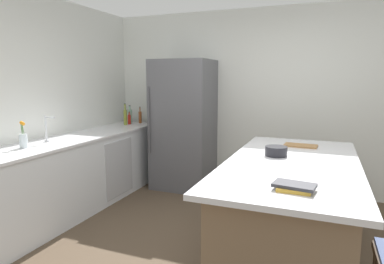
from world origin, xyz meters
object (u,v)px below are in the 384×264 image
kitchen_island (290,211)px  flower_vase (23,139)px  vinegar_bottle (140,117)px  cutting_board (301,146)px  hot_sauce_bottle (129,119)px  cookbook_stack (294,187)px  refrigerator (183,125)px  sink_faucet (47,128)px  mixing_bowl (276,151)px  olive_oil_bottle (125,117)px  gin_bottle (130,116)px

kitchen_island → flower_vase: size_ratio=8.01×
vinegar_bottle → cutting_board: size_ratio=0.77×
vinegar_bottle → hot_sauce_bottle: bearing=-115.5°
hot_sauce_bottle → cookbook_stack: hot_sauce_bottle is taller
refrigerator → cookbook_stack: bearing=-52.8°
sink_faucet → hot_sauce_bottle: sink_faucet is taller
kitchen_island → mixing_bowl: bearing=136.0°
flower_vase → olive_oil_bottle: olive_oil_bottle is taller
kitchen_island → refrigerator: (-1.70, 1.57, 0.48)m
kitchen_island → cookbook_stack: bearing=-83.9°
kitchen_island → gin_bottle: (-2.65, 1.61, 0.56)m
vinegar_bottle → cutting_board: bearing=-21.8°
gin_bottle → mixing_bowl: (2.49, -1.46, -0.07)m
sink_faucet → olive_oil_bottle: olive_oil_bottle is taller
mixing_bowl → flower_vase: bearing=-166.3°
mixing_bowl → kitchen_island: bearing=-44.0°
kitchen_island → sink_faucet: bearing=-177.7°
vinegar_bottle → gin_bottle: bearing=-144.6°
kitchen_island → gin_bottle: bearing=148.6°
olive_oil_bottle → cookbook_stack: olive_oil_bottle is taller
mixing_bowl → olive_oil_bottle: bearing=152.6°
refrigerator → flower_vase: 2.21m
refrigerator → kitchen_island: bearing=-42.7°
refrigerator → gin_bottle: 0.96m
vinegar_bottle → gin_bottle: (-0.13, -0.09, 0.02)m
mixing_bowl → cutting_board: bearing=71.7°
sink_faucet → cutting_board: bearing=16.8°
sink_faucet → olive_oil_bottle: (0.03, 1.53, -0.03)m
olive_oil_bottle → cutting_board: olive_oil_bottle is taller
kitchen_island → mixing_bowl: (-0.16, 0.15, 0.50)m
gin_bottle → olive_oil_bottle: (0.04, -0.19, 0.01)m
hot_sauce_bottle → gin_bottle: bearing=117.1°
sink_faucet → mixing_bowl: (2.48, 0.26, -0.11)m
sink_faucet → cookbook_stack: size_ratio=1.09×
vinegar_bottle → refrigerator: bearing=-9.7°
sink_faucet → flower_vase: sink_faucet is taller
cookbook_stack → gin_bottle: bearing=138.8°
refrigerator → mixing_bowl: bearing=-42.6°
refrigerator → flower_vase: (-0.92, -2.01, 0.07)m
kitchen_island → olive_oil_bottle: (-2.61, 1.42, 0.58)m
flower_vase → sink_faucet: bearing=93.2°
refrigerator → vinegar_bottle: (-0.82, 0.14, 0.07)m
refrigerator → gin_bottle: (-0.95, 0.05, 0.08)m
hot_sauce_bottle → olive_oil_bottle: size_ratio=0.59×
sink_faucet → hot_sauce_bottle: 1.63m
refrigerator → vinegar_bottle: bearing=170.3°
hot_sauce_bottle → olive_oil_bottle: 0.11m
kitchen_island → cutting_board: (0.02, 0.69, 0.46)m
gin_bottle → hot_sauce_bottle: bearing=-62.9°
kitchen_island → cutting_board: bearing=88.5°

